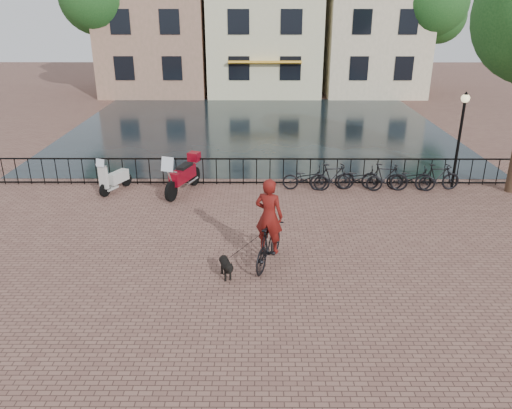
{
  "coord_description": "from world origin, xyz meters",
  "views": [
    {
      "loc": [
        0.06,
        -9.71,
        6.34
      ],
      "look_at": [
        0.0,
        3.0,
        1.2
      ],
      "focal_mm": 35.0,
      "sensor_mm": 36.0,
      "label": 1
    }
  ],
  "objects_px": {
    "motorcycle": "(183,171)",
    "scooter": "(115,172)",
    "lamp_post": "(461,125)",
    "dog": "(226,267)",
    "cyclist": "(269,228)"
  },
  "relations": [
    {
      "from": "lamp_post",
      "to": "motorcycle",
      "type": "relative_size",
      "value": 1.48
    },
    {
      "from": "lamp_post",
      "to": "dog",
      "type": "relative_size",
      "value": 3.94
    },
    {
      "from": "lamp_post",
      "to": "scooter",
      "type": "xyz_separation_m",
      "value": [
        -12.3,
        -0.33,
        -1.67
      ]
    },
    {
      "from": "scooter",
      "to": "cyclist",
      "type": "bearing_deg",
      "value": -21.03
    },
    {
      "from": "dog",
      "to": "scooter",
      "type": "height_order",
      "value": "scooter"
    },
    {
      "from": "lamp_post",
      "to": "dog",
      "type": "distance_m",
      "value": 10.44
    },
    {
      "from": "cyclist",
      "to": "scooter",
      "type": "distance_m",
      "value": 7.72
    },
    {
      "from": "cyclist",
      "to": "scooter",
      "type": "height_order",
      "value": "cyclist"
    },
    {
      "from": "cyclist",
      "to": "scooter",
      "type": "relative_size",
      "value": 1.75
    },
    {
      "from": "motorcycle",
      "to": "scooter",
      "type": "xyz_separation_m",
      "value": [
        -2.47,
        0.16,
        -0.11
      ]
    },
    {
      "from": "motorcycle",
      "to": "scooter",
      "type": "bearing_deg",
      "value": -163.62
    },
    {
      "from": "dog",
      "to": "motorcycle",
      "type": "xyz_separation_m",
      "value": [
        -1.89,
        5.97,
        0.54
      ]
    },
    {
      "from": "cyclist",
      "to": "dog",
      "type": "xyz_separation_m",
      "value": [
        -1.07,
        -0.65,
        -0.77
      ]
    },
    {
      "from": "lamp_post",
      "to": "motorcycle",
      "type": "xyz_separation_m",
      "value": [
        -9.83,
        -0.49,
        -1.56
      ]
    },
    {
      "from": "scooter",
      "to": "motorcycle",
      "type": "bearing_deg",
      "value": 20.56
    }
  ]
}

